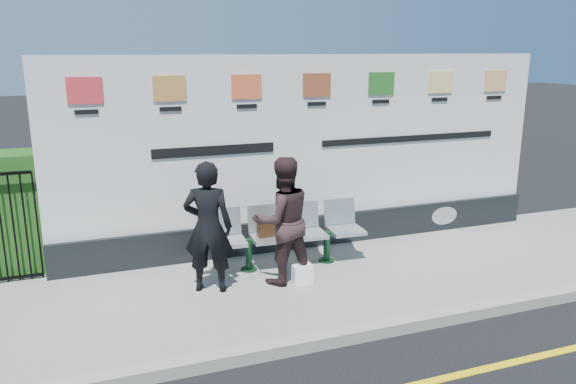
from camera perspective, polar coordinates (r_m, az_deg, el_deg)
The scene contains 8 objects.
pavement at distance 7.86m, azimuth 2.98°, elevation -9.19°, with size 14.00×3.00×0.12m, color gray.
kerb at distance 6.65m, azimuth 8.21°, elevation -13.88°, with size 14.00×0.18×0.14m, color gray.
billboard at distance 8.83m, azimuth 2.64°, elevation 2.71°, with size 8.00×0.30×3.00m.
bench at distance 8.20m, azimuth 0.05°, elevation -5.89°, with size 2.26×0.58×0.48m, color #ACB1B5, non-canonical shape.
woman_left at distance 7.26m, azimuth -8.12°, elevation -3.54°, with size 0.63×0.41×1.73m, color black.
woman_right at distance 7.46m, azimuth -0.56°, elevation -2.92°, with size 0.84×0.65×1.72m, color #311F21.
handbag_brown at distance 8.00m, azimuth -1.98°, elevation -3.64°, with size 0.32×0.14×0.25m, color black.
carrier_bag_white at distance 7.65m, azimuth 1.46°, elevation -8.32°, with size 0.26×0.16×0.26m, color white.
Camera 1 is at (-2.87, -4.12, 3.20)m, focal length 35.00 mm.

